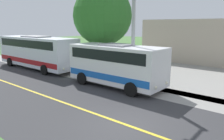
{
  "coord_description": "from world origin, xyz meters",
  "views": [
    {
      "loc": [
        7.22,
        5.21,
        4.3
      ],
      "look_at": [
        -3.5,
        -3.75,
        1.4
      ],
      "focal_mm": 35.23,
      "sensor_mm": 36.0,
      "label": 1
    }
  ],
  "objects_px": {
    "tree_curbside": "(103,16)",
    "shuttle_bus_front": "(116,63)",
    "transit_bus_rear": "(37,51)",
    "street_light_pole": "(132,26)"
  },
  "relations": [
    {
      "from": "street_light_pole",
      "to": "tree_curbside",
      "type": "relative_size",
      "value": 0.99
    },
    {
      "from": "tree_curbside",
      "to": "shuttle_bus_front",
      "type": "bearing_deg",
      "value": 53.51
    },
    {
      "from": "tree_curbside",
      "to": "transit_bus_rear",
      "type": "bearing_deg",
      "value": -65.57
    },
    {
      "from": "transit_bus_rear",
      "to": "street_light_pole",
      "type": "height_order",
      "value": "street_light_pole"
    },
    {
      "from": "shuttle_bus_front",
      "to": "transit_bus_rear",
      "type": "height_order",
      "value": "transit_bus_rear"
    },
    {
      "from": "shuttle_bus_front",
      "to": "tree_curbside",
      "type": "relative_size",
      "value": 0.93
    },
    {
      "from": "transit_bus_rear",
      "to": "street_light_pole",
      "type": "relative_size",
      "value": 1.35
    },
    {
      "from": "shuttle_bus_front",
      "to": "street_light_pole",
      "type": "xyz_separation_m",
      "value": [
        -0.31,
        1.08,
        2.55
      ]
    },
    {
      "from": "street_light_pole",
      "to": "transit_bus_rear",
      "type": "bearing_deg",
      "value": -88.39
    },
    {
      "from": "transit_bus_rear",
      "to": "tree_curbside",
      "type": "relative_size",
      "value": 1.34
    }
  ]
}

